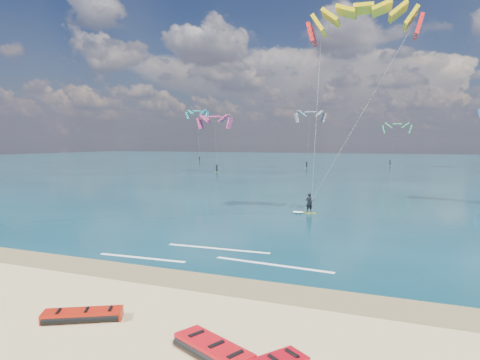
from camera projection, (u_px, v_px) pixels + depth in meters
name	position (u px, v px, depth m)	size (l,w,h in m)	color
ground	(323.00, 189.00, 52.88)	(320.00, 320.00, 0.00)	tan
wet_sand_strip	(159.00, 275.00, 18.69)	(320.00, 2.40, 0.01)	olive
sea	(370.00, 164.00, 112.01)	(320.00, 200.00, 0.04)	#0A2F3A
packed_kite_left	(83.00, 320.00, 14.06)	(2.72, 1.02, 0.37)	red
packed_kite_mid	(213.00, 357.00, 11.64)	(2.73, 1.22, 0.45)	red
kitesurfer_main	(335.00, 109.00, 31.01)	(10.71, 6.08, 15.92)	#D9ED1B
shoreline_foam	(214.00, 257.00, 21.62)	(11.81, 3.58, 0.01)	white
distant_kites	(343.00, 141.00, 92.75)	(83.48, 39.99, 14.45)	#FC5516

